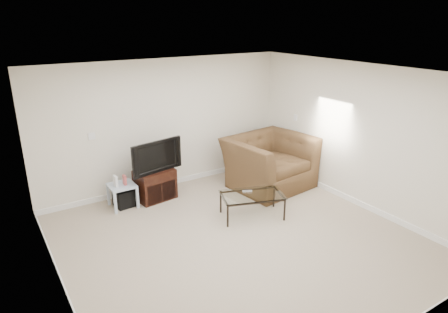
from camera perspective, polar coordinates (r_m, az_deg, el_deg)
floor at (r=6.19m, az=2.10°, el=-11.89°), size 5.00×5.00×0.00m
ceiling at (r=5.34m, az=2.43°, el=11.71°), size 5.00×5.00×0.00m
wall_back at (r=7.73m, az=-8.35°, el=4.49°), size 5.00×0.02×2.50m
wall_left at (r=4.79m, az=-23.37°, el=-6.48°), size 0.02×5.00×2.50m
wall_right at (r=7.29m, az=18.67°, el=2.75°), size 0.02×5.00×2.50m
plate_back at (r=7.29m, az=-18.37°, el=2.78°), size 0.12×0.02×0.12m
plate_right_switch at (r=8.34m, az=10.16°, el=5.48°), size 0.02×0.09×0.13m
plate_right_outlet at (r=8.40m, az=11.15°, el=-1.25°), size 0.02×0.08×0.12m
tv_stand at (r=7.48m, az=-9.83°, el=-3.96°), size 0.74×0.56×0.57m
dvd_player at (r=7.38m, az=-9.76°, el=-2.70°), size 0.42×0.32×0.05m
television at (r=7.25m, az=-9.97°, el=0.15°), size 0.96×0.37×0.58m
side_table at (r=7.32m, az=-14.27°, el=-5.44°), size 0.44×0.44×0.42m
subwoofer at (r=7.37m, az=-14.08°, el=-5.78°), size 0.35×0.35×0.32m
game_console at (r=7.16m, az=-15.23°, el=-3.42°), size 0.05×0.14×0.19m
game_case at (r=7.20m, az=-14.02°, el=-3.27°), size 0.05×0.13×0.17m
recliner at (r=7.84m, az=6.53°, el=0.37°), size 1.64×1.17×1.35m
coffee_table at (r=6.78m, az=4.02°, el=-6.98°), size 1.18×0.90×0.41m
remote at (r=6.79m, az=3.34°, el=-4.94°), size 0.17×0.12×0.02m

